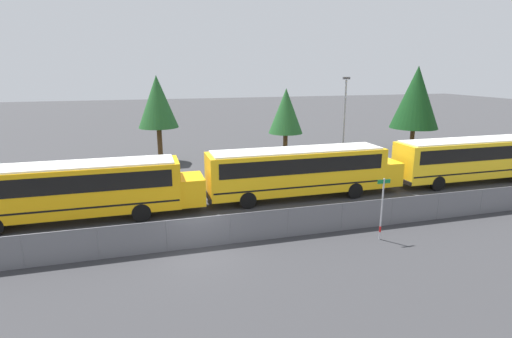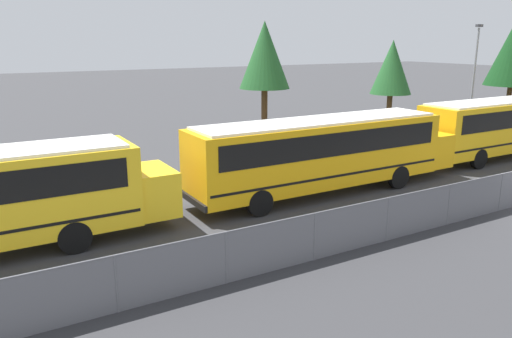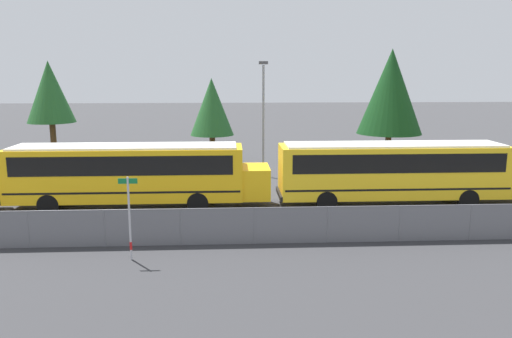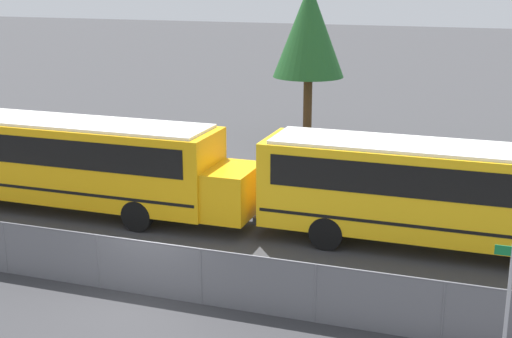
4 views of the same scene
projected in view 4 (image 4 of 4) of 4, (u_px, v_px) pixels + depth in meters
The scene contains 6 objects.
ground_plane at pixel (150, 296), 18.84m from camera, with size 200.00×200.00×0.00m, color #38383A.
fence at pixel (148, 268), 18.62m from camera, with size 123.19×0.07×1.54m.
school_bus_3 at pixel (66, 157), 25.11m from camera, with size 13.29×2.56×3.29m.
school_bus_4 at pixel (465, 191), 21.24m from camera, with size 13.29×2.56×3.29m.
street_sign at pixel (507, 314), 14.20m from camera, with size 0.70×0.09×3.17m.
tree_2 at pixel (309, 31), 34.90m from camera, with size 3.53×3.53×7.81m.
Camera 4 is at (8.34, -15.37, 8.27)m, focal length 50.00 mm.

